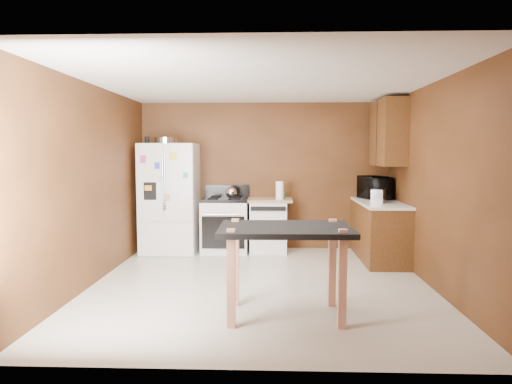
# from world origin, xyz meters

# --- Properties ---
(floor) EXTENTS (4.50, 4.50, 0.00)m
(floor) POSITION_xyz_m (0.00, 0.00, 0.00)
(floor) COLOR beige
(floor) RESTS_ON ground
(ceiling) EXTENTS (4.50, 4.50, 0.00)m
(ceiling) POSITION_xyz_m (0.00, 0.00, 2.50)
(ceiling) COLOR white
(ceiling) RESTS_ON ground
(wall_back) EXTENTS (4.20, 0.00, 4.20)m
(wall_back) POSITION_xyz_m (0.00, 2.25, 1.25)
(wall_back) COLOR brown
(wall_back) RESTS_ON ground
(wall_front) EXTENTS (4.20, 0.00, 4.20)m
(wall_front) POSITION_xyz_m (0.00, -2.25, 1.25)
(wall_front) COLOR brown
(wall_front) RESTS_ON ground
(wall_left) EXTENTS (0.00, 4.50, 4.50)m
(wall_left) POSITION_xyz_m (-2.10, 0.00, 1.25)
(wall_left) COLOR brown
(wall_left) RESTS_ON ground
(wall_right) EXTENTS (0.00, 4.50, 4.50)m
(wall_right) POSITION_xyz_m (2.10, 0.00, 1.25)
(wall_right) COLOR brown
(wall_right) RESTS_ON ground
(roasting_pan) EXTENTS (0.40, 0.40, 0.10)m
(roasting_pan) POSITION_xyz_m (-1.60, 1.86, 1.85)
(roasting_pan) COLOR silver
(roasting_pan) RESTS_ON refrigerator
(pen_cup) EXTENTS (0.07, 0.07, 0.11)m
(pen_cup) POSITION_xyz_m (-1.88, 1.73, 1.86)
(pen_cup) COLOR black
(pen_cup) RESTS_ON refrigerator
(kettle) EXTENTS (0.19, 0.19, 0.19)m
(kettle) POSITION_xyz_m (-0.53, 1.88, 1.00)
(kettle) COLOR silver
(kettle) RESTS_ON gas_range
(paper_towel) EXTENTS (0.16, 0.16, 0.30)m
(paper_towel) POSITION_xyz_m (0.26, 1.80, 1.04)
(paper_towel) COLOR white
(paper_towel) RESTS_ON dishwasher
(green_canister) EXTENTS (0.09, 0.09, 0.10)m
(green_canister) POSITION_xyz_m (0.32, 2.03, 0.94)
(green_canister) COLOR green
(green_canister) RESTS_ON dishwasher
(toaster) EXTENTS (0.27, 0.33, 0.21)m
(toaster) POSITION_xyz_m (1.74, 1.29, 1.00)
(toaster) COLOR silver
(toaster) RESTS_ON right_cabinets
(microwave) EXTENTS (0.59, 0.71, 0.33)m
(microwave) POSITION_xyz_m (1.81, 1.88, 1.07)
(microwave) COLOR black
(microwave) RESTS_ON right_cabinets
(refrigerator) EXTENTS (0.90, 0.80, 1.80)m
(refrigerator) POSITION_xyz_m (-1.55, 1.86, 0.90)
(refrigerator) COLOR white
(refrigerator) RESTS_ON ground
(gas_range) EXTENTS (0.76, 0.68, 1.10)m
(gas_range) POSITION_xyz_m (-0.64, 1.92, 0.46)
(gas_range) COLOR white
(gas_range) RESTS_ON ground
(dishwasher) EXTENTS (0.78, 0.63, 0.89)m
(dishwasher) POSITION_xyz_m (0.08, 1.95, 0.45)
(dishwasher) COLOR white
(dishwasher) RESTS_ON ground
(right_cabinets) EXTENTS (0.63, 1.58, 2.45)m
(right_cabinets) POSITION_xyz_m (1.84, 1.48, 0.91)
(right_cabinets) COLOR brown
(right_cabinets) RESTS_ON ground
(island) EXTENTS (1.33, 0.90, 0.94)m
(island) POSITION_xyz_m (0.28, -1.07, 0.78)
(island) COLOR black
(island) RESTS_ON ground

